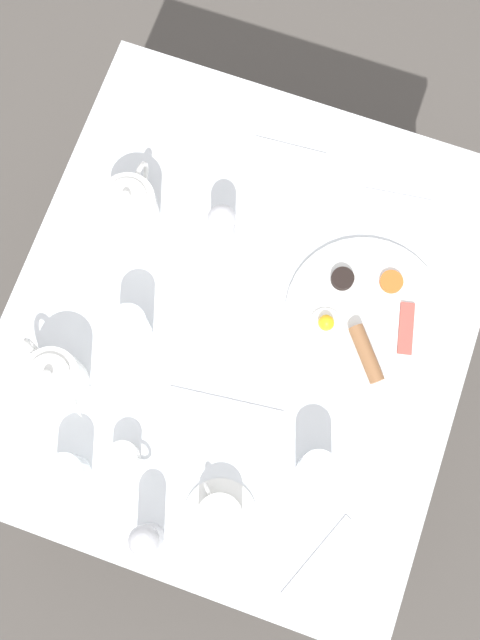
{
  "coord_description": "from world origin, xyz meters",
  "views": [
    {
      "loc": [
        0.11,
        -0.3,
        2.12
      ],
      "look_at": [
        0.0,
        0.0,
        0.73
      ],
      "focal_mm": 42.0,
      "sensor_mm": 36.0,
      "label": 1
    }
  ],
  "objects_px": {
    "teapot_far": "(55,379)",
    "water_glass_tall": "(131,328)",
    "water_glass_short": "(316,470)",
    "creamer_jug": "(125,456)",
    "teacup_with_saucer_left": "(220,515)",
    "spoon_for_tea": "(399,197)",
    "pepper_grinder": "(222,225)",
    "breakfast_plate": "(364,316)",
    "teapot_near": "(131,207)",
    "wine_glass_spare": "(68,473)",
    "napkin_folded": "(284,174)",
    "salt_grinder": "(146,539)",
    "fork_by_plate": "(316,556)",
    "knife_by_plate": "(226,402)"
  },
  "relations": [
    {
      "from": "teapot_far",
      "to": "water_glass_tall",
      "type": "xyz_separation_m",
      "value": [
        0.1,
        0.13,
        0.0
      ]
    },
    {
      "from": "water_glass_short",
      "to": "creamer_jug",
      "type": "distance_m",
      "value": 0.35
    },
    {
      "from": "teacup_with_saucer_left",
      "to": "spoon_for_tea",
      "type": "xyz_separation_m",
      "value": [
        0.13,
        0.7,
        -0.03
      ]
    },
    {
      "from": "water_glass_short",
      "to": "pepper_grinder",
      "type": "xyz_separation_m",
      "value": [
        -0.31,
        0.38,
        0.01
      ]
    },
    {
      "from": "breakfast_plate",
      "to": "teapot_near",
      "type": "relative_size",
      "value": 1.59
    },
    {
      "from": "wine_glass_spare",
      "to": "spoon_for_tea",
      "type": "distance_m",
      "value": 0.83
    },
    {
      "from": "pepper_grinder",
      "to": "napkin_folded",
      "type": "xyz_separation_m",
      "value": [
        0.07,
        0.17,
        -0.06
      ]
    },
    {
      "from": "teacup_with_saucer_left",
      "to": "napkin_folded",
      "type": "xyz_separation_m",
      "value": [
        -0.1,
        0.67,
        -0.02
      ]
    },
    {
      "from": "napkin_folded",
      "to": "salt_grinder",
      "type": "bearing_deg",
      "value": -90.22
    },
    {
      "from": "teacup_with_saucer_left",
      "to": "water_glass_tall",
      "type": "xyz_separation_m",
      "value": [
        -0.27,
        0.26,
        0.03
      ]
    },
    {
      "from": "teapot_near",
      "to": "napkin_folded",
      "type": "distance_m",
      "value": 0.32
    },
    {
      "from": "teapot_far",
      "to": "teacup_with_saucer_left",
      "type": "height_order",
      "value": "teapot_far"
    },
    {
      "from": "salt_grinder",
      "to": "spoon_for_tea",
      "type": "xyz_separation_m",
      "value": [
        0.24,
        0.78,
        -0.06
      ]
    },
    {
      "from": "breakfast_plate",
      "to": "pepper_grinder",
      "type": "xyz_separation_m",
      "value": [
        -0.31,
        0.07,
        0.06
      ]
    },
    {
      "from": "teapot_near",
      "to": "teapot_far",
      "type": "relative_size",
      "value": 1.13
    },
    {
      "from": "teacup_with_saucer_left",
      "to": "water_glass_short",
      "type": "bearing_deg",
      "value": 44.04
    },
    {
      "from": "teapot_near",
      "to": "spoon_for_tea",
      "type": "bearing_deg",
      "value": 111.06
    },
    {
      "from": "teapot_near",
      "to": "pepper_grinder",
      "type": "bearing_deg",
      "value": 93.87
    },
    {
      "from": "wine_glass_spare",
      "to": "salt_grinder",
      "type": "bearing_deg",
      "value": -18.73
    },
    {
      "from": "fork_by_plate",
      "to": "knife_by_plate",
      "type": "relative_size",
      "value": 0.78
    },
    {
      "from": "water_glass_short",
      "to": "salt_grinder",
      "type": "distance_m",
      "value": 0.32
    },
    {
      "from": "breakfast_plate",
      "to": "teacup_with_saucer_left",
      "type": "bearing_deg",
      "value": -107.29
    },
    {
      "from": "teacup_with_saucer_left",
      "to": "water_glass_tall",
      "type": "bearing_deg",
      "value": 135.44
    },
    {
      "from": "water_glass_tall",
      "to": "salt_grinder",
      "type": "height_order",
      "value": "salt_grinder"
    },
    {
      "from": "teapot_far",
      "to": "knife_by_plate",
      "type": "height_order",
      "value": "teapot_far"
    },
    {
      "from": "teacup_with_saucer_left",
      "to": "water_glass_tall",
      "type": "relative_size",
      "value": 1.2
    },
    {
      "from": "spoon_for_tea",
      "to": "water_glass_tall",
      "type": "bearing_deg",
      "value": -132.29
    },
    {
      "from": "water_glass_short",
      "to": "spoon_for_tea",
      "type": "bearing_deg",
      "value": 90.59
    },
    {
      "from": "pepper_grinder",
      "to": "knife_by_plate",
      "type": "distance_m",
      "value": 0.34
    },
    {
      "from": "teapot_far",
      "to": "teacup_with_saucer_left",
      "type": "distance_m",
      "value": 0.39
    },
    {
      "from": "fork_by_plate",
      "to": "spoon_for_tea",
      "type": "relative_size",
      "value": 1.21
    },
    {
      "from": "pepper_grinder",
      "to": "fork_by_plate",
      "type": "distance_m",
      "value": 0.64
    },
    {
      "from": "wine_glass_spare",
      "to": "knife_by_plate",
      "type": "relative_size",
      "value": 0.4
    },
    {
      "from": "breakfast_plate",
      "to": "wine_glass_spare",
      "type": "bearing_deg",
      "value": -132.22
    },
    {
      "from": "teacup_with_saucer_left",
      "to": "salt_grinder",
      "type": "bearing_deg",
      "value": -143.47
    },
    {
      "from": "napkin_folded",
      "to": "fork_by_plate",
      "type": "relative_size",
      "value": 0.92
    },
    {
      "from": "knife_by_plate",
      "to": "teacup_with_saucer_left",
      "type": "bearing_deg",
      "value": -73.62
    },
    {
      "from": "water_glass_tall",
      "to": "knife_by_plate",
      "type": "relative_size",
      "value": 0.5
    },
    {
      "from": "pepper_grinder",
      "to": "napkin_folded",
      "type": "relative_size",
      "value": 0.78
    },
    {
      "from": "fork_by_plate",
      "to": "breakfast_plate",
      "type": "bearing_deg",
      "value": 96.4
    },
    {
      "from": "knife_by_plate",
      "to": "teapot_near",
      "type": "bearing_deg",
      "value": 135.9
    },
    {
      "from": "teapot_far",
      "to": "teacup_with_saucer_left",
      "type": "xyz_separation_m",
      "value": [
        0.37,
        -0.13,
        -0.03
      ]
    },
    {
      "from": "teapot_far",
      "to": "teacup_with_saucer_left",
      "type": "bearing_deg",
      "value": 13.16
    },
    {
      "from": "water_glass_tall",
      "to": "creamer_jug",
      "type": "bearing_deg",
      "value": -72.64
    },
    {
      "from": "pepper_grinder",
      "to": "fork_by_plate",
      "type": "bearing_deg",
      "value": -54.87
    },
    {
      "from": "teapot_near",
      "to": "salt_grinder",
      "type": "bearing_deg",
      "value": 21.13
    },
    {
      "from": "teacup_with_saucer_left",
      "to": "breakfast_plate",
      "type": "bearing_deg",
      "value": 72.71
    },
    {
      "from": "teacup_with_saucer_left",
      "to": "fork_by_plate",
      "type": "bearing_deg",
      "value": -3.21
    },
    {
      "from": "water_glass_short",
      "to": "wine_glass_spare",
      "type": "distance_m",
      "value": 0.44
    },
    {
      "from": "breakfast_plate",
      "to": "fork_by_plate",
      "type": "xyz_separation_m",
      "value": [
        0.05,
        -0.45,
        -0.01
      ]
    }
  ]
}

